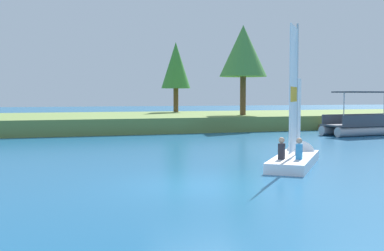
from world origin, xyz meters
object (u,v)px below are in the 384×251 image
at_px(wooden_dock, 349,129).
at_px(sailboat, 297,152).
at_px(shoreline_tree_centre, 176,66).
at_px(pontoon_boat, 364,125).
at_px(shoreline_tree_midright, 243,51).

distance_m(wooden_dock, sailboat, 16.75).
bearing_deg(shoreline_tree_centre, pontoon_boat, -63.30).
relative_size(shoreline_tree_centre, pontoon_boat, 1.06).
xyz_separation_m(shoreline_tree_centre, wooden_dock, (8.34, -13.43, -4.91)).
bearing_deg(sailboat, wooden_dock, -4.00).
xyz_separation_m(shoreline_tree_midright, sailboat, (-5.80, -17.91, -5.40)).
xyz_separation_m(wooden_dock, sailboat, (-11.23, -12.43, 0.18)).
xyz_separation_m(shoreline_tree_centre, sailboat, (-2.89, -25.86, -4.73)).
distance_m(shoreline_tree_centre, pontoon_boat, 18.08).
xyz_separation_m(shoreline_tree_midright, wooden_dock, (5.43, -5.48, -5.59)).
height_order(shoreline_tree_centre, pontoon_boat, shoreline_tree_centre).
relative_size(shoreline_tree_midright, sailboat, 1.23).
bearing_deg(wooden_dock, shoreline_tree_midright, 134.74).
height_order(shoreline_tree_centre, shoreline_tree_midright, shoreline_tree_midright).
height_order(shoreline_tree_centre, wooden_dock, shoreline_tree_centre).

